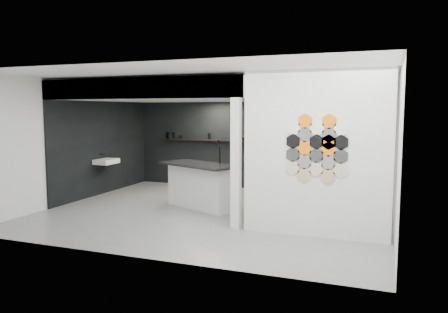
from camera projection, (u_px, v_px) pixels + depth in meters
floor at (214, 213)px, 9.13m from camera, size 7.00×6.00×0.01m
partition_panel at (316, 154)px, 7.27m from camera, size 2.45×0.15×2.80m
bay_clad_back at (211, 144)px, 12.22m from camera, size 4.40×0.04×2.35m
bay_clad_left at (103, 148)px, 11.15m from camera, size 0.04×4.00×2.35m
bulkhead at (179, 92)px, 10.24m from camera, size 4.40×4.00×0.40m
corner_column at (236, 164)px, 7.79m from camera, size 0.16×0.16×2.35m
fascia_beam at (134, 88)px, 8.46m from camera, size 4.40×0.16×0.40m
wall_basin at (106, 161)px, 10.92m from camera, size 0.40×0.60×0.12m
display_shelf at (213, 140)px, 12.08m from camera, size 3.00×0.15×0.04m
kitchen_island at (202, 185)px, 9.52m from camera, size 2.02×1.50×1.49m
stockpot at (170, 135)px, 12.53m from camera, size 0.26×0.26×0.18m
kettle at (244, 138)px, 11.74m from camera, size 0.19×0.19×0.13m
glass_bowl at (260, 139)px, 11.59m from camera, size 0.15×0.15×0.11m
glass_vase at (260, 138)px, 11.59m from camera, size 0.12×0.12×0.13m
bottle_dark at (209, 136)px, 12.10m from camera, size 0.08×0.08×0.17m
utensil_cup at (180, 137)px, 12.42m from camera, size 0.10×0.10×0.10m
hex_tile_cluster at (317, 148)px, 7.17m from camera, size 1.04×0.02×1.16m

